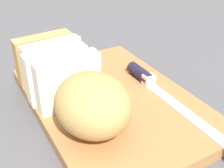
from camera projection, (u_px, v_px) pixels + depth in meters
ground_plane at (112, 107)px, 0.57m from camera, size 3.00×3.00×0.00m
cutting_board at (112, 102)px, 0.56m from camera, size 0.42×0.30×0.02m
bread_loaf at (74, 86)px, 0.50m from camera, size 0.29×0.13×0.10m
bread_knife at (151, 82)px, 0.59m from camera, size 0.31×0.04×0.02m
crumb_near_knife at (78, 87)px, 0.58m from camera, size 0.01×0.01×0.01m
crumb_near_loaf at (119, 111)px, 0.52m from camera, size 0.01×0.01×0.01m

